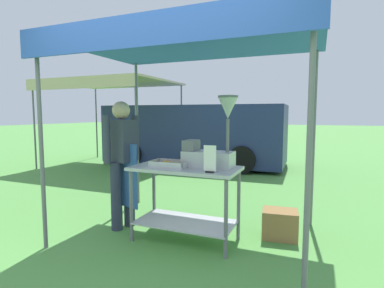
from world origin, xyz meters
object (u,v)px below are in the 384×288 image
Objects in this scene: supply_crate at (280,224)px; van_navy at (194,134)px; donut_cart at (185,188)px; stall_canopy at (189,47)px; donut_tray at (170,165)px; menu_sign at (210,161)px; vendor at (122,158)px; neighbour_tent at (110,84)px; donut_fryer at (212,145)px.

van_navy is (-2.92, 4.51, 0.71)m from supply_crate.
supply_crate is at bearing 26.11° from donut_cart.
supply_crate is at bearing 21.36° from stall_canopy.
donut_cart is 5.36m from van_navy.
donut_tray reaches higher than supply_crate.
donut_cart is 0.56m from menu_sign.
supply_crate is (1.00, 0.49, -0.45)m from donut_cart.
stall_canopy is 1.57m from vendor.
van_navy reaches higher than menu_sign.
menu_sign is 0.08× the size of neighbour_tent.
van_navy reaches higher than donut_cart.
vendor is at bearing 167.97° from menu_sign.
donut_cart is 0.94m from vendor.
neighbour_tent reaches higher than donut_tray.
supply_crate is (0.71, 0.40, -0.94)m from donut_fryer.
donut_cart is 4.35× the size of menu_sign.
donut_tray is at bearing -70.86° from van_navy.
neighbour_tent reaches higher than supply_crate.
supply_crate is at bearing -57.08° from van_navy.
donut_tray is 0.74m from vendor.
menu_sign is (0.53, -0.14, 0.10)m from donut_tray.
stall_canopy reaches higher than van_navy.
donut_fryer is 0.24× the size of neighbour_tent.
stall_canopy is 6.52× the size of supply_crate.
neighbour_tent reaches higher than menu_sign.
neighbour_tent is (-1.99, -1.20, 1.38)m from van_navy.
donut_fryer reaches higher than vendor.
stall_canopy is at bearing 139.94° from menu_sign.
van_navy is (-1.76, 5.07, -0.01)m from donut_tray.
menu_sign is 6.00m from neighbour_tent.
stall_canopy is 5.43m from van_navy.
van_navy is (-2.29, 5.21, -0.10)m from menu_sign.
donut_cart is at bearing -44.12° from neighbour_tent.
menu_sign is 1.29m from vendor.
van_navy is (-2.21, 4.91, -0.23)m from donut_fryer.
donut_cart is (0.00, -0.10, -1.59)m from stall_canopy.
vendor is (-1.18, -0.03, -0.21)m from donut_fryer.
vendor is 2.07m from supply_crate.
donut_cart is 0.24× the size of van_navy.
donut_tray is at bearing -45.86° from neighbour_tent.
vendor is at bearing 176.25° from donut_cart.
neighbour_tent is at bearing 136.91° from menu_sign.
van_navy is at bearing 111.02° from donut_cart.
vendor is 0.32× the size of van_navy.
stall_canopy is 3.58× the size of donut_fryer.
van_navy is at bearing 113.72° from menu_sign.
vendor is at bearing -51.03° from neighbour_tent.
donut_fryer reaches higher than supply_crate.
supply_crate is 0.13× the size of neighbour_tent.
donut_tray is 5.37m from van_navy.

